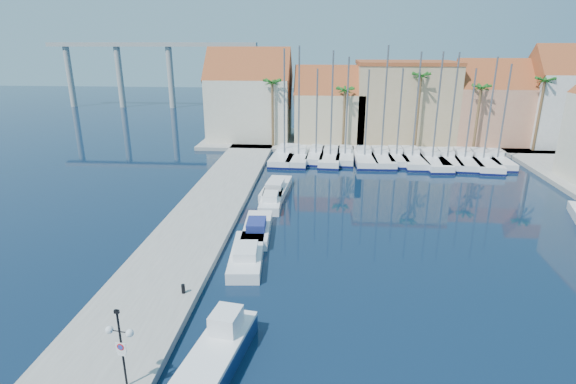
% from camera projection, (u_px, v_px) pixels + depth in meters
% --- Properties ---
extents(ground, '(260.00, 260.00, 0.00)m').
position_uv_depth(ground, '(295.00, 326.00, 24.53)').
color(ground, black).
rests_on(ground, ground).
extents(quay_west, '(6.00, 77.00, 0.50)m').
position_uv_depth(quay_west, '(200.00, 222.00, 37.89)').
color(quay_west, gray).
rests_on(quay_west, ground).
extents(shore_north, '(54.00, 16.00, 0.50)m').
position_uv_depth(shore_north, '(381.00, 140.00, 69.01)').
color(shore_north, gray).
rests_on(shore_north, ground).
extents(lamp_post, '(1.29, 0.49, 3.84)m').
position_uv_depth(lamp_post, '(120.00, 337.00, 18.79)').
color(lamp_post, black).
rests_on(lamp_post, quay_west).
extents(bollard, '(0.23, 0.23, 0.57)m').
position_uv_depth(bollard, '(183.00, 289.00, 26.70)').
color(bollard, black).
rests_on(bollard, quay_west).
extents(fishing_boat, '(3.03, 6.37, 2.14)m').
position_uv_depth(fishing_boat, '(219.00, 349.00, 21.58)').
color(fishing_boat, '#0D2351').
rests_on(fishing_boat, ground).
extents(motorboat_west_0, '(2.72, 6.97, 1.40)m').
position_uv_depth(motorboat_west_0, '(247.00, 255.00, 31.54)').
color(motorboat_west_0, white).
rests_on(motorboat_west_0, ground).
extents(motorboat_west_1, '(2.41, 6.51, 1.40)m').
position_uv_depth(motorboat_west_1, '(257.00, 228.00, 35.97)').
color(motorboat_west_1, white).
rests_on(motorboat_west_1, ground).
extents(motorboat_west_2, '(2.05, 5.98, 1.40)m').
position_uv_depth(motorboat_west_2, '(271.00, 200.00, 42.29)').
color(motorboat_west_2, white).
rests_on(motorboat_west_2, ground).
extents(motorboat_west_3, '(2.75, 7.19, 1.40)m').
position_uv_depth(motorboat_west_3, '(276.00, 188.00, 45.84)').
color(motorboat_west_3, white).
rests_on(motorboat_west_3, ground).
extents(sailboat_0, '(3.55, 10.66, 13.92)m').
position_uv_depth(sailboat_0, '(285.00, 155.00, 58.87)').
color(sailboat_0, white).
rests_on(sailboat_0, ground).
extents(sailboat_1, '(2.90, 9.69, 14.26)m').
position_uv_depth(sailboat_1, '(299.00, 156.00, 58.24)').
color(sailboat_1, white).
rests_on(sailboat_1, ground).
extents(sailboat_2, '(2.77, 8.31, 11.56)m').
position_uv_depth(sailboat_2, '(316.00, 155.00, 58.84)').
color(sailboat_2, white).
rests_on(sailboat_2, ground).
extents(sailboat_3, '(3.22, 9.85, 13.72)m').
position_uv_depth(sailboat_3, '(330.00, 156.00, 58.10)').
color(sailboat_3, white).
rests_on(sailboat_3, ground).
extents(sailboat_4, '(2.75, 8.49, 12.97)m').
position_uv_depth(sailboat_4, '(345.00, 155.00, 58.44)').
color(sailboat_4, white).
rests_on(sailboat_4, ground).
extents(sailboat_5, '(2.73, 9.64, 11.51)m').
position_uv_depth(sailboat_5, '(364.00, 157.00, 57.91)').
color(sailboat_5, white).
rests_on(sailboat_5, ground).
extents(sailboat_6, '(3.05, 9.77, 14.32)m').
position_uv_depth(sailboat_6, '(380.00, 157.00, 57.79)').
color(sailboat_6, white).
rests_on(sailboat_6, ground).
extents(sailboat_7, '(2.41, 8.82, 11.64)m').
position_uv_depth(sailboat_7, '(396.00, 156.00, 58.13)').
color(sailboat_7, white).
rests_on(sailboat_7, ground).
extents(sailboat_8, '(2.86, 10.33, 13.59)m').
position_uv_depth(sailboat_8, '(411.00, 157.00, 57.64)').
color(sailboat_8, white).
rests_on(sailboat_8, ground).
extents(sailboat_9, '(3.37, 10.74, 13.63)m').
position_uv_depth(sailboat_9, '(431.00, 159.00, 56.80)').
color(sailboat_9, white).
rests_on(sailboat_9, ground).
extents(sailboat_10, '(3.28, 9.84, 13.54)m').
position_uv_depth(sailboat_10, '(446.00, 159.00, 56.90)').
color(sailboat_10, white).
rests_on(sailboat_10, ground).
extents(sailboat_11, '(3.51, 10.52, 11.72)m').
position_uv_depth(sailboat_11, '(464.00, 159.00, 56.90)').
color(sailboat_11, white).
rests_on(sailboat_11, ground).
extents(sailboat_12, '(3.76, 11.16, 13.05)m').
position_uv_depth(sailboat_12, '(482.00, 160.00, 56.52)').
color(sailboat_12, white).
rests_on(sailboat_12, ground).
extents(sailboat_13, '(2.30, 8.66, 12.24)m').
position_uv_depth(sailboat_13, '(496.00, 159.00, 56.60)').
color(sailboat_13, white).
rests_on(sailboat_13, ground).
extents(building_0, '(12.30, 9.00, 13.50)m').
position_uv_depth(building_0, '(250.00, 99.00, 67.60)').
color(building_0, beige).
rests_on(building_0, shore_north).
extents(building_1, '(10.30, 8.00, 11.00)m').
position_uv_depth(building_1, '(330.00, 108.00, 67.06)').
color(building_1, '#CCB58F').
rests_on(building_1, shore_north).
extents(building_2, '(14.20, 10.20, 11.50)m').
position_uv_depth(building_2, '(404.00, 101.00, 66.85)').
color(building_2, tan).
rests_on(building_2, shore_north).
extents(building_3, '(10.30, 8.00, 12.00)m').
position_uv_depth(building_3, '(488.00, 106.00, 65.11)').
color(building_3, tan).
rests_on(building_3, shore_north).
extents(building_4, '(8.30, 8.00, 14.00)m').
position_uv_depth(building_4, '(558.00, 99.00, 63.12)').
color(building_4, silver).
rests_on(building_4, shore_north).
extents(palm_0, '(2.60, 2.60, 10.15)m').
position_uv_depth(palm_0, '(272.00, 84.00, 61.75)').
color(palm_0, brown).
rests_on(palm_0, shore_north).
extents(palm_1, '(2.60, 2.60, 9.15)m').
position_uv_depth(palm_1, '(345.00, 92.00, 61.28)').
color(palm_1, brown).
rests_on(palm_1, shore_north).
extents(palm_2, '(2.60, 2.60, 11.15)m').
position_uv_depth(palm_2, '(421.00, 78.00, 59.91)').
color(palm_2, brown).
rests_on(palm_2, shore_north).
extents(palm_3, '(2.60, 2.60, 9.65)m').
position_uv_depth(palm_3, '(481.00, 90.00, 59.74)').
color(palm_3, brown).
rests_on(palm_3, shore_north).
extents(palm_4, '(2.60, 2.60, 10.65)m').
position_uv_depth(palm_4, '(545.00, 83.00, 58.82)').
color(palm_4, brown).
rests_on(palm_4, shore_north).
extents(viaduct, '(48.00, 2.20, 14.45)m').
position_uv_depth(viaduct, '(148.00, 62.00, 101.70)').
color(viaduct, '#9E9E99').
rests_on(viaduct, ground).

